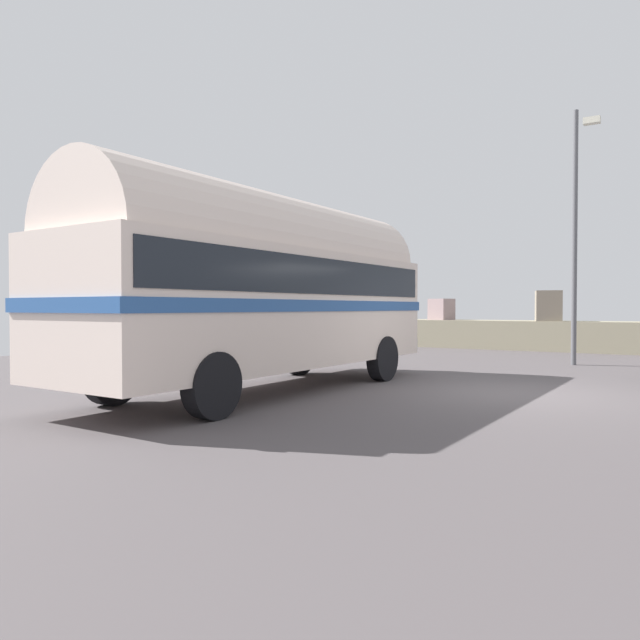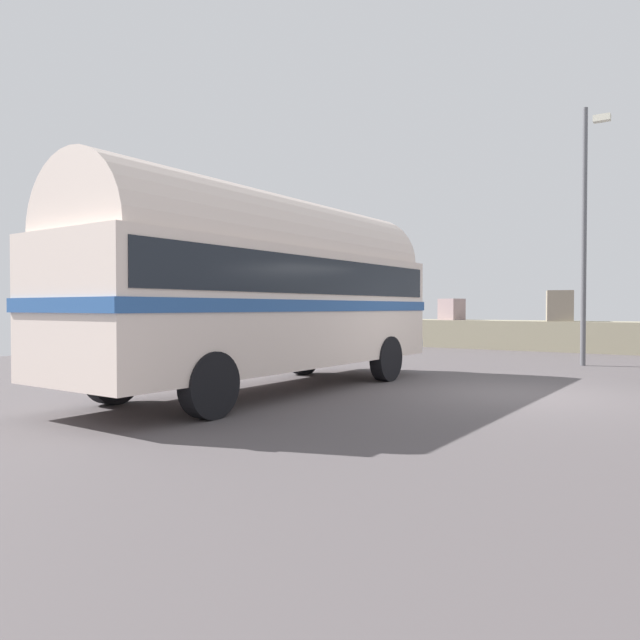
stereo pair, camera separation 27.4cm
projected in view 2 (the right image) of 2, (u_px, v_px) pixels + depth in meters
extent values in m
cube|color=#504A4B|center=(512.00, 394.00, 10.69)|extent=(32.00, 26.00, 0.02)
cube|color=gray|center=(604.00, 337.00, 20.54)|extent=(31.36, 1.80, 1.10)
sphere|color=gray|center=(307.00, 310.00, 27.90)|extent=(0.77, 0.77, 0.77)
sphere|color=tan|center=(369.00, 306.00, 25.84)|extent=(1.14, 1.14, 1.14)
cube|color=gray|center=(451.00, 309.00, 23.40)|extent=(1.05, 0.97, 0.85)
cube|color=gray|center=(559.00, 306.00, 21.09)|extent=(1.12, 1.29, 1.11)
cylinder|color=black|center=(303.00, 354.00, 13.80)|extent=(0.31, 0.97, 0.96)
cylinder|color=black|center=(386.00, 359.00, 12.54)|extent=(0.31, 0.97, 0.96)
cylinder|color=black|center=(113.00, 375.00, 9.53)|extent=(0.31, 0.97, 0.96)
cylinder|color=black|center=(210.00, 385.00, 8.27)|extent=(0.31, 0.97, 0.96)
cube|color=beige|center=(268.00, 309.00, 11.01)|extent=(2.64, 8.46, 2.10)
cylinder|color=beige|center=(268.00, 253.00, 10.99)|extent=(2.43, 8.12, 2.20)
cube|color=#2B5596|center=(268.00, 306.00, 11.01)|extent=(2.69, 8.55, 0.20)
cube|color=black|center=(268.00, 278.00, 11.00)|extent=(2.66, 8.13, 0.64)
cube|color=silver|center=(379.00, 343.00, 14.53)|extent=(2.28, 0.22, 0.28)
cylinder|color=#5B5B60|center=(584.00, 238.00, 15.80)|extent=(0.14, 0.14, 6.96)
cube|color=beige|center=(602.00, 118.00, 16.28)|extent=(0.44, 0.24, 0.18)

